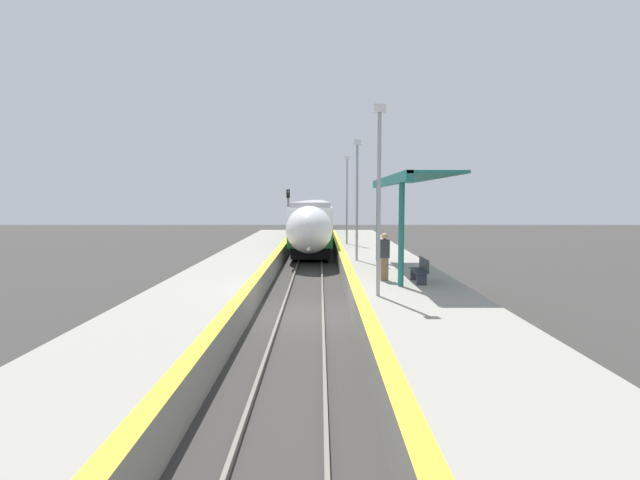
{
  "coord_description": "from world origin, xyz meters",
  "views": [
    {
      "loc": [
        0.62,
        -16.87,
        3.98
      ],
      "look_at": [
        0.58,
        5.82,
        2.11
      ],
      "focal_mm": 28.0,
      "sensor_mm": 36.0,
      "label": 1
    }
  ],
  "objects_px": {
    "lamppost_near": "(380,189)",
    "lamppost_mid": "(358,192)",
    "lamppost_far": "(348,194)",
    "person_waiting": "(385,256)",
    "train": "(317,211)",
    "platform_bench": "(421,270)",
    "railway_signal": "(289,213)"
  },
  "relations": [
    {
      "from": "person_waiting",
      "to": "lamppost_far",
      "type": "height_order",
      "value": "lamppost_far"
    },
    {
      "from": "person_waiting",
      "to": "railway_signal",
      "type": "distance_m",
      "value": 22.79
    },
    {
      "from": "railway_signal",
      "to": "platform_bench",
      "type": "bearing_deg",
      "value": -74.6
    },
    {
      "from": "lamppost_near",
      "to": "lamppost_far",
      "type": "height_order",
      "value": "same"
    },
    {
      "from": "lamppost_mid",
      "to": "lamppost_far",
      "type": "distance_m",
      "value": 9.1
    },
    {
      "from": "railway_signal",
      "to": "lamppost_far",
      "type": "relative_size",
      "value": 0.81
    },
    {
      "from": "lamppost_near",
      "to": "lamppost_mid",
      "type": "height_order",
      "value": "same"
    },
    {
      "from": "railway_signal",
      "to": "lamppost_mid",
      "type": "xyz_separation_m",
      "value": [
        4.4,
        -16.02,
        1.41
      ]
    },
    {
      "from": "train",
      "to": "lamppost_near",
      "type": "bearing_deg",
      "value": -87.65
    },
    {
      "from": "train",
      "to": "lamppost_mid",
      "type": "distance_m",
      "value": 50.21
    },
    {
      "from": "platform_bench",
      "to": "railway_signal",
      "type": "bearing_deg",
      "value": 105.4
    },
    {
      "from": "lamppost_near",
      "to": "platform_bench",
      "type": "bearing_deg",
      "value": 53.56
    },
    {
      "from": "lamppost_far",
      "to": "lamppost_mid",
      "type": "bearing_deg",
      "value": -90.0
    },
    {
      "from": "lamppost_mid",
      "to": "lamppost_far",
      "type": "height_order",
      "value": "same"
    },
    {
      "from": "lamppost_mid",
      "to": "lamppost_far",
      "type": "xyz_separation_m",
      "value": [
        0.0,
        9.1,
        0.0
      ]
    },
    {
      "from": "lamppost_near",
      "to": "lamppost_mid",
      "type": "xyz_separation_m",
      "value": [
        0.0,
        9.1,
        0.0
      ]
    },
    {
      "from": "person_waiting",
      "to": "lamppost_far",
      "type": "xyz_separation_m",
      "value": [
        -0.57,
        15.29,
        2.42
      ]
    },
    {
      "from": "lamppost_mid",
      "to": "lamppost_far",
      "type": "bearing_deg",
      "value": 90.0
    },
    {
      "from": "train",
      "to": "person_waiting",
      "type": "relative_size",
      "value": 54.31
    },
    {
      "from": "lamppost_near",
      "to": "lamppost_far",
      "type": "xyz_separation_m",
      "value": [
        0.0,
        18.19,
        0.0
      ]
    },
    {
      "from": "railway_signal",
      "to": "lamppost_far",
      "type": "bearing_deg",
      "value": -57.56
    },
    {
      "from": "platform_bench",
      "to": "train",
      "type": "bearing_deg",
      "value": 94.31
    },
    {
      "from": "lamppost_far",
      "to": "platform_bench",
      "type": "bearing_deg",
      "value": -83.33
    },
    {
      "from": "train",
      "to": "platform_bench",
      "type": "height_order",
      "value": "train"
    },
    {
      "from": "train",
      "to": "platform_bench",
      "type": "relative_size",
      "value": 61.83
    },
    {
      "from": "lamppost_mid",
      "to": "railway_signal",
      "type": "bearing_deg",
      "value": 105.36
    },
    {
      "from": "railway_signal",
      "to": "lamppost_near",
      "type": "relative_size",
      "value": 0.81
    },
    {
      "from": "platform_bench",
      "to": "railway_signal",
      "type": "distance_m",
      "value": 23.52
    },
    {
      "from": "train",
      "to": "railway_signal",
      "type": "xyz_separation_m",
      "value": [
        -1.97,
        -34.08,
        0.73
      ]
    },
    {
      "from": "lamppost_far",
      "to": "railway_signal",
      "type": "bearing_deg",
      "value": 122.44
    },
    {
      "from": "train",
      "to": "railway_signal",
      "type": "relative_size",
      "value": 20.24
    },
    {
      "from": "lamppost_mid",
      "to": "train",
      "type": "bearing_deg",
      "value": 92.78
    }
  ]
}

